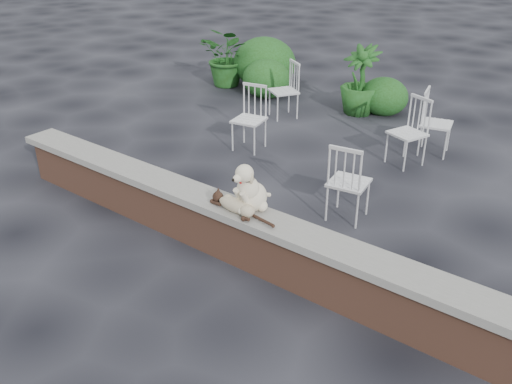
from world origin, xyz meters
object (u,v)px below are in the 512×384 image
Objects in this scene: cat at (237,205)px; potted_plant_a at (229,57)px; chair_a at (249,119)px; chair_c at (349,181)px; dog at (253,185)px; chair_b at (284,90)px; potted_plant_b at (360,80)px; chair_d at (407,132)px; chair_e at (437,123)px.

potted_plant_a is at bearing 140.92° from cat.
chair_c is at bearing -33.82° from chair_a.
dog is at bearing 66.67° from chair_c.
dog is 0.54× the size of cat.
potted_plant_a is (-1.93, 0.86, 0.11)m from chair_b.
chair_b is 3.50m from chair_c.
potted_plant_b is at bearing 77.78° from chair_b.
dog is at bearing -26.98° from chair_b.
chair_d is 1.00× the size of chair_a.
chair_c is at bearing -65.80° from chair_d.
dog reaches higher than chair_b.
chair_b is 1.00× the size of chair_d.
potted_plant_a reaches higher than chair_a.
dog is 1.41m from chair_c.
dog is 0.54× the size of chair_e.
potted_plant_b reaches higher than potted_plant_a.
potted_plant_b reaches higher than chair_c.
chair_e is at bearing 93.78° from dog.
chair_b is 1.00× the size of chair_e.
potted_plant_a reaches higher than dog.
dog is 3.16m from chair_d.
potted_plant_a reaches higher than chair_b.
potted_plant_b reaches higher than chair_b.
cat is at bearing 159.51° from chair_e.
cat is at bearing -75.88° from potted_plant_b.
chair_e is 0.80× the size of potted_plant_b.
chair_a is (-1.81, 2.24, -0.37)m from dog.
chair_b is at bearing -134.39° from potted_plant_b.
dog is 0.54× the size of chair_c.
chair_a is at bearing -31.82° from chair_c.
chair_a is 0.81× the size of potted_plant_a.
cat is 1.01× the size of chair_c.
potted_plant_b is at bearing 1.66° from potted_plant_a.
chair_b is at bearing -172.04° from chair_d.
potted_plant_a is (-4.38, 1.43, 0.11)m from chair_d.
chair_c is (2.56, -2.39, 0.00)m from chair_b.
cat is 0.81× the size of potted_plant_a.
potted_plant_a is (-4.14, 4.57, -0.25)m from dog.
potted_plant_b is (-1.21, 4.80, -0.07)m from cat.
potted_plant_a is (-4.56, 0.83, 0.11)m from chair_e.
chair_b and chair_c have the same top height.
cat is at bearing -107.86° from dog.
chair_b is at bearing 77.67° from chair_e.
potted_plant_b is (0.52, 2.41, 0.12)m from chair_a.
potted_plant_a reaches higher than chair_e.
cat is 0.81× the size of potted_plant_b.
chair_a and chair_e have the same top height.
chair_a is 0.80× the size of potted_plant_b.
potted_plant_b is (2.85, 0.08, 0.01)m from potted_plant_a.
potted_plant_b reaches higher than chair_e.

